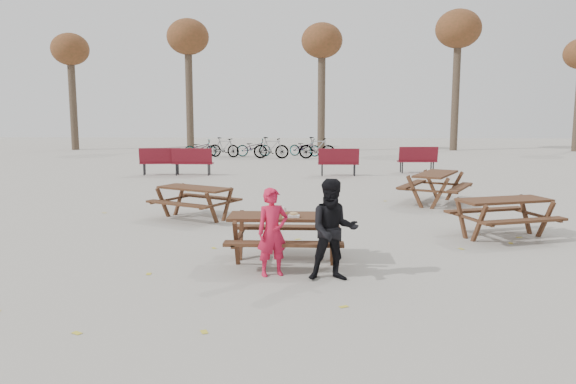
{
  "coord_description": "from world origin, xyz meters",
  "views": [
    {
      "loc": [
        0.4,
        -8.76,
        2.44
      ],
      "look_at": [
        0.0,
        1.0,
        1.0
      ],
      "focal_mm": 35.0,
      "sensor_mm": 36.0,
      "label": 1
    }
  ],
  "objects_px": {
    "child": "(273,232)",
    "picnic_table_east": "(503,218)",
    "adult": "(333,230)",
    "picnic_table_north": "(195,203)",
    "food_tray": "(294,216)",
    "soda_bottle": "(285,213)",
    "main_picnic_table": "(285,227)",
    "picnic_table_far": "(435,188)"
  },
  "relations": [
    {
      "from": "child",
      "to": "picnic_table_east",
      "type": "height_order",
      "value": "child"
    },
    {
      "from": "adult",
      "to": "picnic_table_north",
      "type": "relative_size",
      "value": 0.88
    },
    {
      "from": "food_tray",
      "to": "picnic_table_east",
      "type": "relative_size",
      "value": 0.1
    },
    {
      "from": "child",
      "to": "soda_bottle",
      "type": "bearing_deg",
      "value": 50.8
    },
    {
      "from": "main_picnic_table",
      "to": "picnic_table_north",
      "type": "xyz_separation_m",
      "value": [
        -2.2,
        3.56,
        -0.23
      ]
    },
    {
      "from": "picnic_table_east",
      "to": "picnic_table_north",
      "type": "bearing_deg",
      "value": 147.5
    },
    {
      "from": "main_picnic_table",
      "to": "picnic_table_far",
      "type": "relative_size",
      "value": 0.96
    },
    {
      "from": "main_picnic_table",
      "to": "adult",
      "type": "relative_size",
      "value": 1.22
    },
    {
      "from": "main_picnic_table",
      "to": "picnic_table_far",
      "type": "distance_m",
      "value": 6.88
    },
    {
      "from": "soda_bottle",
      "to": "picnic_table_north",
      "type": "relative_size",
      "value": 0.1
    },
    {
      "from": "picnic_table_far",
      "to": "main_picnic_table",
      "type": "bearing_deg",
      "value": 174.75
    },
    {
      "from": "main_picnic_table",
      "to": "child",
      "type": "relative_size",
      "value": 1.37
    },
    {
      "from": "child",
      "to": "adult",
      "type": "height_order",
      "value": "adult"
    },
    {
      "from": "food_tray",
      "to": "picnic_table_east",
      "type": "xyz_separation_m",
      "value": [
        3.96,
        2.13,
        -0.42
      ]
    },
    {
      "from": "picnic_table_north",
      "to": "adult",
      "type": "bearing_deg",
      "value": -28.63
    },
    {
      "from": "picnic_table_north",
      "to": "picnic_table_far",
      "type": "relative_size",
      "value": 0.89
    },
    {
      "from": "adult",
      "to": "picnic_table_east",
      "type": "xyz_separation_m",
      "value": [
        3.37,
        2.86,
        -0.36
      ]
    },
    {
      "from": "picnic_table_east",
      "to": "adult",
      "type": "bearing_deg",
      "value": -157.81
    },
    {
      "from": "main_picnic_table",
      "to": "picnic_table_east",
      "type": "distance_m",
      "value": 4.54
    },
    {
      "from": "food_tray",
      "to": "picnic_table_far",
      "type": "xyz_separation_m",
      "value": [
        3.51,
        6.02,
        -0.39
      ]
    },
    {
      "from": "main_picnic_table",
      "to": "picnic_table_east",
      "type": "relative_size",
      "value": 1.03
    },
    {
      "from": "food_tray",
      "to": "adult",
      "type": "height_order",
      "value": "adult"
    },
    {
      "from": "child",
      "to": "adult",
      "type": "distance_m",
      "value": 0.91
    },
    {
      "from": "child",
      "to": "main_picnic_table",
      "type": "bearing_deg",
      "value": 54.68
    },
    {
      "from": "main_picnic_table",
      "to": "food_tray",
      "type": "relative_size",
      "value": 10.0
    },
    {
      "from": "main_picnic_table",
      "to": "picnic_table_north",
      "type": "distance_m",
      "value": 4.19
    },
    {
      "from": "food_tray",
      "to": "child",
      "type": "bearing_deg",
      "value": -119.06
    },
    {
      "from": "soda_bottle",
      "to": "picnic_table_far",
      "type": "bearing_deg",
      "value": 58.81
    },
    {
      "from": "adult",
      "to": "picnic_table_far",
      "type": "bearing_deg",
      "value": 61.75
    },
    {
      "from": "adult",
      "to": "picnic_table_north",
      "type": "distance_m",
      "value": 5.35
    },
    {
      "from": "soda_bottle",
      "to": "picnic_table_east",
      "type": "bearing_deg",
      "value": 27.66
    },
    {
      "from": "food_tray",
      "to": "soda_bottle",
      "type": "xyz_separation_m",
      "value": [
        -0.14,
        -0.01,
        0.05
      ]
    },
    {
      "from": "picnic_table_far",
      "to": "adult",
      "type": "bearing_deg",
      "value": -176.66
    },
    {
      "from": "adult",
      "to": "main_picnic_table",
      "type": "bearing_deg",
      "value": 123.87
    },
    {
      "from": "soda_bottle",
      "to": "picnic_table_north",
      "type": "xyz_separation_m",
      "value": [
        -2.19,
        3.75,
        -0.49
      ]
    },
    {
      "from": "main_picnic_table",
      "to": "food_tray",
      "type": "xyz_separation_m",
      "value": [
        0.14,
        -0.18,
        0.21
      ]
    },
    {
      "from": "adult",
      "to": "picnic_table_east",
      "type": "relative_size",
      "value": 0.84
    },
    {
      "from": "child",
      "to": "picnic_table_north",
      "type": "xyz_separation_m",
      "value": [
        -2.04,
        4.27,
        -0.29
      ]
    },
    {
      "from": "food_tray",
      "to": "soda_bottle",
      "type": "bearing_deg",
      "value": -174.58
    },
    {
      "from": "food_tray",
      "to": "picnic_table_east",
      "type": "height_order",
      "value": "food_tray"
    },
    {
      "from": "food_tray",
      "to": "adult",
      "type": "relative_size",
      "value": 0.12
    },
    {
      "from": "soda_bottle",
      "to": "main_picnic_table",
      "type": "bearing_deg",
      "value": 88.33
    }
  ]
}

